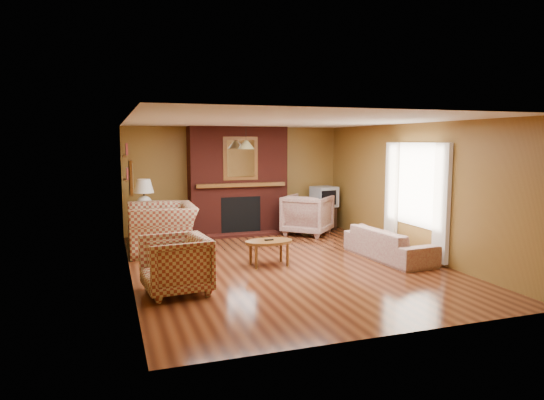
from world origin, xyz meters
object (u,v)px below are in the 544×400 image
object	(u,v)px
floral_sofa	(389,244)
table_lamp	(144,193)
crt_tv	(324,197)
side_table	(145,227)
plaid_armchair	(176,265)
coffee_table	(269,244)
tv_stand	(324,218)
floral_armchair	(308,215)
fireplace	(238,181)
plaid_loveseat	(162,228)

from	to	relation	value
floral_sofa	table_lamp	world-z (taller)	table_lamp
table_lamp	crt_tv	distance (m)	4.17
side_table	floral_sofa	bearing A→B (deg)	-34.04
plaid_armchair	table_lamp	distance (m)	3.54
coffee_table	crt_tv	size ratio (longest dim) A/B	1.38
side_table	crt_tv	bearing A→B (deg)	4.74
crt_tv	tv_stand	bearing A→B (deg)	90.00
crt_tv	floral_armchair	bearing A→B (deg)	-142.22
coffee_table	table_lamp	distance (m)	3.14
fireplace	coffee_table	distance (m)	3.12
plaid_loveseat	side_table	size ratio (longest dim) A/B	2.07
fireplace	floral_armchair	xyz separation A→B (m)	(1.42, -0.68, -0.74)
floral_armchair	table_lamp	world-z (taller)	table_lamp
floral_armchair	tv_stand	size ratio (longest dim) A/B	1.82
coffee_table	tv_stand	bearing A→B (deg)	50.54
floral_sofa	tv_stand	distance (m)	3.06
floral_sofa	coffee_table	bearing A→B (deg)	79.07
coffee_table	side_table	distance (m)	3.07
floral_armchair	coffee_table	size ratio (longest dim) A/B	1.20
fireplace	table_lamp	world-z (taller)	fireplace
plaid_armchair	crt_tv	xyz separation A→B (m)	(4.00, 3.82, 0.38)
side_table	table_lamp	distance (m)	0.70
fireplace	plaid_loveseat	xyz separation A→B (m)	(-1.85, -1.37, -0.73)
plaid_armchair	floral_armchair	bearing A→B (deg)	128.71
plaid_loveseat	tv_stand	distance (m)	4.08
floral_sofa	floral_armchair	xyz separation A→B (m)	(-0.48, 2.56, 0.17)
plaid_loveseat	side_table	distance (m)	0.88
fireplace	side_table	distance (m)	2.33
plaid_armchair	floral_sofa	world-z (taller)	plaid_armchair
floral_sofa	table_lamp	size ratio (longest dim) A/B	2.84
floral_sofa	coffee_table	size ratio (longest dim) A/B	2.27
fireplace	side_table	world-z (taller)	fireplace
plaid_armchair	coffee_table	size ratio (longest dim) A/B	1.08
table_lamp	fireplace	bearing A→B (deg)	14.29
plaid_loveseat	plaid_armchair	xyz separation A→B (m)	(-0.10, -2.64, -0.05)
plaid_armchair	tv_stand	xyz separation A→B (m)	(4.00, 3.83, -0.13)
coffee_table	table_lamp	size ratio (longest dim) A/B	1.25
plaid_armchair	plaid_loveseat	bearing A→B (deg)	171.86
plaid_loveseat	floral_sofa	world-z (taller)	plaid_loveseat
coffee_table	fireplace	bearing A→B (deg)	84.92
coffee_table	floral_armchair	bearing A→B (deg)	53.98
table_lamp	floral_sofa	bearing A→B (deg)	-34.04
floral_armchair	coffee_table	distance (m)	2.87
plaid_armchair	fireplace	bearing A→B (deg)	148.10
table_lamp	tv_stand	bearing A→B (deg)	4.82
coffee_table	table_lamp	world-z (taller)	table_lamp
floral_armchair	side_table	bearing A→B (deg)	41.56
plaid_loveseat	plaid_armchair	distance (m)	2.64
fireplace	crt_tv	size ratio (longest dim) A/B	4.06
fireplace	crt_tv	distance (m)	2.10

